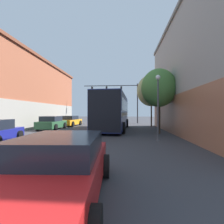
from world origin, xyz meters
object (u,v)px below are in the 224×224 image
at_px(traffic_signal_gantry, 119,94).
at_px(street_tree_near, 159,88).
at_px(bus, 113,111).
at_px(hatchback_foreground, 58,169).
at_px(street_lamp, 158,103).
at_px(street_tree_far, 151,91).
at_px(parked_car_left_far, 52,123).
at_px(parked_car_left_near, 71,121).

bearing_deg(traffic_signal_gantry, street_tree_near, -75.10).
height_order(bus, hatchback_foreground, bus).
xyz_separation_m(bus, street_tree_near, (4.14, -3.06, 1.88)).
distance_m(street_lamp, street_tree_near, 4.09).
relative_size(street_lamp, street_tree_near, 0.76).
distance_m(hatchback_foreground, traffic_signal_gantry, 26.68).
distance_m(traffic_signal_gantry, street_tree_near, 15.26).
bearing_deg(street_tree_far, bus, -133.01).
distance_m(hatchback_foreground, street_tree_near, 12.76).
bearing_deg(parked_car_left_far, hatchback_foreground, -157.21).
xyz_separation_m(parked_car_left_far, street_lamp, (9.95, -6.72, 1.73)).
distance_m(bus, parked_car_left_near, 7.99).
height_order(parked_car_left_far, street_tree_far, street_tree_far).
xyz_separation_m(hatchback_foreground, traffic_signal_gantry, (0.26, 26.31, 4.42)).
xyz_separation_m(parked_car_left_near, traffic_signal_gantry, (6.34, 6.68, 4.39)).
distance_m(parked_car_left_near, parked_car_left_far, 5.07).
bearing_deg(street_tree_near, hatchback_foreground, -109.78).
relative_size(traffic_signal_gantry, street_lamp, 2.20).
bearing_deg(street_tree_far, street_tree_near, -93.72).
bearing_deg(street_lamp, bus, 116.60).
bearing_deg(street_tree_far, hatchback_foreground, -103.43).
height_order(parked_car_left_near, traffic_signal_gantry, traffic_signal_gantry).
bearing_deg(traffic_signal_gantry, bus, -91.12).
bearing_deg(traffic_signal_gantry, parked_car_left_near, -133.50).
relative_size(hatchback_foreground, parked_car_left_far, 0.99).
relative_size(bus, street_tree_near, 1.91).
bearing_deg(street_tree_far, traffic_signal_gantry, 123.76).
height_order(hatchback_foreground, traffic_signal_gantry, traffic_signal_gantry).
relative_size(street_lamp, street_tree_far, 0.63).
height_order(bus, parked_car_left_near, bus).
height_order(bus, street_tree_near, street_tree_near).
xyz_separation_m(bus, parked_car_left_far, (-6.54, -0.09, -1.33)).
xyz_separation_m(hatchback_foreground, street_lamp, (3.44, 7.87, 1.78)).
bearing_deg(bus, hatchback_foreground, -177.14).
height_order(hatchback_foreground, parked_car_left_far, parked_car_left_far).
bearing_deg(street_lamp, hatchback_foreground, -113.61).
height_order(traffic_signal_gantry, street_tree_near, traffic_signal_gantry).
bearing_deg(parked_car_left_near, street_lamp, -135.76).
bearing_deg(hatchback_foreground, street_tree_far, -16.89).
bearing_deg(hatchback_foreground, street_tree_near, -23.24).
relative_size(bus, street_lamp, 2.51).
height_order(hatchback_foreground, parked_car_left_near, parked_car_left_near).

